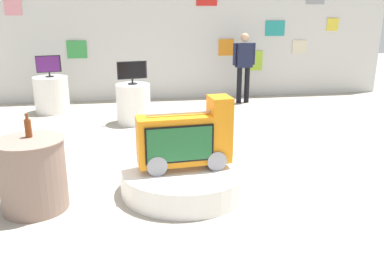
{
  "coord_description": "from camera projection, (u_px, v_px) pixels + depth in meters",
  "views": [
    {
      "loc": [
        -0.4,
        -4.87,
        2.12
      ],
      "look_at": [
        0.38,
        0.01,
        0.6
      ],
      "focal_mm": 37.49,
      "sensor_mm": 36.0,
      "label": 1
    }
  ],
  "objects": [
    {
      "name": "ground_plane",
      "position": [
        164.0,
        180.0,
        5.28
      ],
      "size": [
        30.0,
        30.0,
        0.0
      ],
      "primitive_type": "plane",
      "color": "#A8A091"
    },
    {
      "name": "back_wall_display",
      "position": [
        144.0,
        38.0,
        9.77
      ],
      "size": [
        12.57,
        0.13,
        3.01
      ],
      "color": "silver",
      "rests_on": "ground"
    },
    {
      "name": "main_display_pedestal",
      "position": [
        184.0,
        179.0,
        4.92
      ],
      "size": [
        1.55,
        1.55,
        0.3
      ],
      "primitive_type": "cylinder",
      "color": "white",
      "rests_on": "ground"
    },
    {
      "name": "novelty_firetruck_tv",
      "position": [
        186.0,
        140.0,
        4.77
      ],
      "size": [
        1.14,
        0.46,
        0.86
      ],
      "color": "gray",
      "rests_on": "main_display_pedestal"
    },
    {
      "name": "display_pedestal_left_rear",
      "position": [
        52.0,
        95.0,
        8.74
      ],
      "size": [
        0.73,
        0.73,
        0.78
      ],
      "primitive_type": "cylinder",
      "color": "white",
      "rests_on": "ground"
    },
    {
      "name": "tv_on_left_rear",
      "position": [
        48.0,
        65.0,
        8.55
      ],
      "size": [
        0.51,
        0.18,
        0.46
      ],
      "color": "black",
      "rests_on": "display_pedestal_left_rear"
    },
    {
      "name": "display_pedestal_center_rear",
      "position": [
        133.0,
        104.0,
        7.88
      ],
      "size": [
        0.67,
        0.67,
        0.78
      ],
      "primitive_type": "cylinder",
      "color": "white",
      "rests_on": "ground"
    },
    {
      "name": "tv_on_center_rear",
      "position": [
        132.0,
        71.0,
        7.69
      ],
      "size": [
        0.57,
        0.19,
        0.44
      ],
      "color": "black",
      "rests_on": "display_pedestal_center_rear"
    },
    {
      "name": "side_table_round",
      "position": [
        33.0,
        174.0,
        4.4
      ],
      "size": [
        0.74,
        0.74,
        0.81
      ],
      "color": "gray",
      "rests_on": "ground"
    },
    {
      "name": "bottle_on_side_table",
      "position": [
        28.0,
        128.0,
        4.34
      ],
      "size": [
        0.07,
        0.07,
        0.27
      ],
      "color": "brown",
      "rests_on": "side_table_round"
    },
    {
      "name": "shopper_browsing_rear",
      "position": [
        244.0,
        63.0,
        9.48
      ],
      "size": [
        0.56,
        0.24,
        1.65
      ],
      "color": "black",
      "rests_on": "ground"
    }
  ]
}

